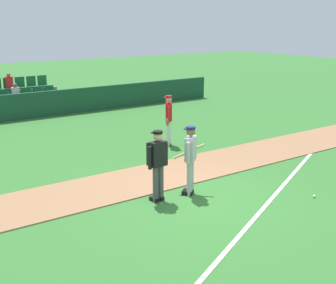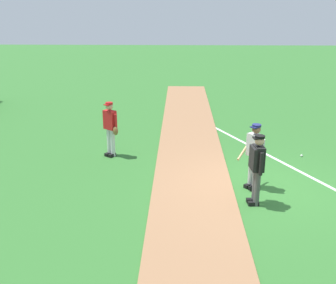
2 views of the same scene
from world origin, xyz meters
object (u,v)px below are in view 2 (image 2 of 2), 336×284
Objects in this scene: baseball at (301,156)px; runner_red_jersey at (110,127)px; umpire_home_plate at (257,166)px; batter_grey_jersey at (254,154)px.

runner_red_jersey is at bearing 90.89° from baseball.
umpire_home_plate is at bearing -128.40° from runner_red_jersey.
umpire_home_plate is 5.14m from runner_red_jersey.
batter_grey_jersey reaches higher than baseball.
batter_grey_jersey is at bearing -6.18° from umpire_home_plate.
batter_grey_jersey is 4.71m from runner_red_jersey.
runner_red_jersey reaches higher than baseball.
baseball is at bearing -39.90° from batter_grey_jersey.
baseball is (2.37, -1.98, -0.93)m from batter_grey_jersey.
umpire_home_plate is at bearing 173.82° from batter_grey_jersey.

